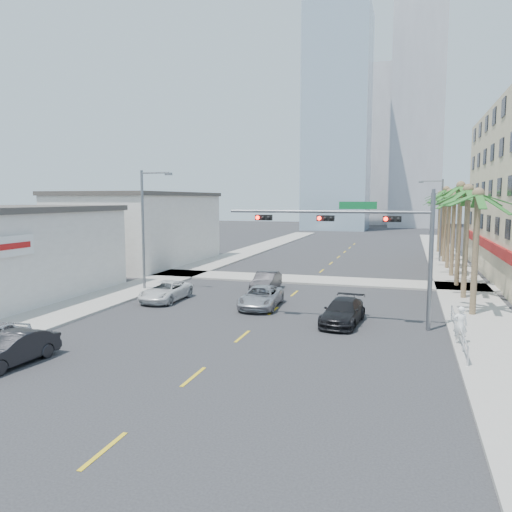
% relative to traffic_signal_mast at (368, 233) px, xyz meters
% --- Properties ---
extents(ground, '(260.00, 260.00, 0.00)m').
position_rel_traffic_signal_mast_xyz_m(ground, '(-5.78, -7.95, -5.06)').
color(ground, '#262628').
rests_on(ground, ground).
extents(sidewalk_right, '(4.00, 120.00, 0.15)m').
position_rel_traffic_signal_mast_xyz_m(sidewalk_right, '(6.22, 12.05, -4.99)').
color(sidewalk_right, gray).
rests_on(sidewalk_right, ground).
extents(sidewalk_left, '(4.00, 120.00, 0.15)m').
position_rel_traffic_signal_mast_xyz_m(sidewalk_left, '(-17.78, 12.05, -4.99)').
color(sidewalk_left, gray).
rests_on(sidewalk_left, ground).
extents(sidewalk_cross, '(80.00, 4.00, 0.15)m').
position_rel_traffic_signal_mast_xyz_m(sidewalk_cross, '(-5.78, 14.05, -4.99)').
color(sidewalk_cross, gray).
rests_on(sidewalk_cross, ground).
extents(building_left_far, '(11.00, 18.00, 7.20)m').
position_rel_traffic_signal_mast_xyz_m(building_left_far, '(-25.28, 20.05, -1.46)').
color(building_left_far, beige).
rests_on(building_left_far, ground).
extents(tower_far_left, '(14.00, 14.00, 48.00)m').
position_rel_traffic_signal_mast_xyz_m(tower_far_left, '(-13.78, 87.05, 18.94)').
color(tower_far_left, '#99B2C6').
rests_on(tower_far_left, ground).
extents(tower_far_right, '(12.00, 12.00, 60.00)m').
position_rel_traffic_signal_mast_xyz_m(tower_far_right, '(3.22, 102.05, 24.94)').
color(tower_far_right, '#ADADB2').
rests_on(tower_far_right, ground).
extents(tower_far_center, '(16.00, 16.00, 42.00)m').
position_rel_traffic_signal_mast_xyz_m(tower_far_center, '(-8.78, 117.05, 15.94)').
color(tower_far_center, '#ADADB2').
rests_on(tower_far_center, ground).
extents(traffic_signal_mast, '(11.12, 0.54, 7.20)m').
position_rel_traffic_signal_mast_xyz_m(traffic_signal_mast, '(0.00, 0.00, 0.00)').
color(traffic_signal_mast, slate).
rests_on(traffic_signal_mast, ground).
extents(palm_tree_0, '(4.80, 4.80, 7.80)m').
position_rel_traffic_signal_mast_xyz_m(palm_tree_0, '(5.82, 4.05, 2.02)').
color(palm_tree_0, brown).
rests_on(palm_tree_0, ground).
extents(palm_tree_1, '(4.80, 4.80, 8.16)m').
position_rel_traffic_signal_mast_xyz_m(palm_tree_1, '(5.82, 9.25, 2.37)').
color(palm_tree_1, brown).
rests_on(palm_tree_1, ground).
extents(palm_tree_2, '(4.80, 4.80, 8.52)m').
position_rel_traffic_signal_mast_xyz_m(palm_tree_2, '(5.82, 14.45, 2.72)').
color(palm_tree_2, brown).
rests_on(palm_tree_2, ground).
extents(palm_tree_3, '(4.80, 4.80, 7.80)m').
position_rel_traffic_signal_mast_xyz_m(palm_tree_3, '(5.82, 19.65, 2.02)').
color(palm_tree_3, brown).
rests_on(palm_tree_3, ground).
extents(palm_tree_4, '(4.80, 4.80, 8.16)m').
position_rel_traffic_signal_mast_xyz_m(palm_tree_4, '(5.82, 24.85, 2.37)').
color(palm_tree_4, brown).
rests_on(palm_tree_4, ground).
extents(palm_tree_5, '(4.80, 4.80, 8.52)m').
position_rel_traffic_signal_mast_xyz_m(palm_tree_5, '(5.82, 30.05, 2.72)').
color(palm_tree_5, brown).
rests_on(palm_tree_5, ground).
extents(palm_tree_6, '(4.80, 4.80, 7.80)m').
position_rel_traffic_signal_mast_xyz_m(palm_tree_6, '(5.82, 35.25, 2.02)').
color(palm_tree_6, brown).
rests_on(palm_tree_6, ground).
extents(palm_tree_7, '(4.80, 4.80, 8.16)m').
position_rel_traffic_signal_mast_xyz_m(palm_tree_7, '(5.82, 40.45, 2.37)').
color(palm_tree_7, brown).
rests_on(palm_tree_7, ground).
extents(streetlight_left, '(2.55, 0.25, 9.00)m').
position_rel_traffic_signal_mast_xyz_m(streetlight_left, '(-16.78, 6.05, -0.00)').
color(streetlight_left, slate).
rests_on(streetlight_left, ground).
extents(streetlight_right, '(2.55, 0.25, 9.00)m').
position_rel_traffic_signal_mast_xyz_m(streetlight_right, '(5.21, 30.05, -0.00)').
color(streetlight_right, slate).
rests_on(streetlight_right, ground).
extents(guardrail, '(0.08, 8.08, 1.00)m').
position_rel_traffic_signal_mast_xyz_m(guardrail, '(4.52, -1.95, -4.39)').
color(guardrail, silver).
rests_on(guardrail, ground).
extents(car_parked_mid, '(1.80, 4.22, 1.35)m').
position_rel_traffic_signal_mast_xyz_m(car_parked_mid, '(-13.58, -10.85, -4.39)').
color(car_parked_mid, black).
rests_on(car_parked_mid, ground).
extents(car_parked_far, '(2.21, 4.76, 1.32)m').
position_rel_traffic_signal_mast_xyz_m(car_parked_far, '(-13.58, 2.92, -4.40)').
color(car_parked_far, silver).
rests_on(car_parked_far, ground).
extents(car_lane_left, '(1.61, 4.36, 1.42)m').
position_rel_traffic_signal_mast_xyz_m(car_lane_left, '(-8.05, 8.43, -4.35)').
color(car_lane_left, black).
rests_on(car_lane_left, ground).
extents(car_lane_center, '(2.53, 4.99, 1.35)m').
position_rel_traffic_signal_mast_xyz_m(car_lane_center, '(-6.81, 2.82, -4.39)').
color(car_lane_center, '#B3B3B8').
rests_on(car_lane_center, ground).
extents(car_lane_right, '(2.31, 4.85, 1.36)m').
position_rel_traffic_signal_mast_xyz_m(car_lane_right, '(-1.27, 0.10, -4.38)').
color(car_lane_right, black).
rests_on(car_lane_right, ground).
extents(pedestrian, '(0.67, 0.46, 1.77)m').
position_rel_traffic_signal_mast_xyz_m(pedestrian, '(4.52, -2.58, -4.03)').
color(pedestrian, white).
rests_on(pedestrian, sidewalk_right).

